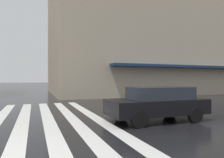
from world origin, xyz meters
name	(u,v)px	position (x,y,z in m)	size (l,w,h in m)	color
zebra_crossing	(8,124)	(4.00, -0.02, 0.00)	(13.00, 7.50, 0.01)	silver
haussmann_block_corner	(160,17)	(19.87, -17.54, 10.46)	(15.95, 29.36, 21.37)	tan
car_black	(157,103)	(2.50, -5.72, 0.76)	(1.85, 4.10, 1.41)	black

